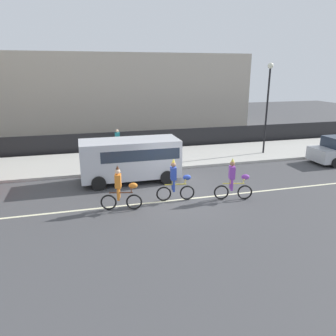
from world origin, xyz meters
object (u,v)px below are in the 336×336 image
(parade_cyclist_orange, at_px, (121,191))
(parked_van_silver, at_px, (131,157))
(pedestrian_onlooker, at_px, (118,141))
(street_lamp_post, at_px, (268,95))
(parade_cyclist_cobalt, at_px, (176,182))
(parade_cyclist_purple, at_px, (234,182))

(parade_cyclist_orange, height_order, parked_van_silver, parked_van_silver)
(pedestrian_onlooker, bearing_deg, street_lamp_post, -14.88)
(parade_cyclist_cobalt, height_order, pedestrian_onlooker, parade_cyclist_cobalt)
(parked_van_silver, xyz_separation_m, street_lamp_post, (9.53, 3.03, 2.71))
(parade_cyclist_orange, xyz_separation_m, parked_van_silver, (1.01, 3.58, 0.44))
(parade_cyclist_purple, height_order, street_lamp_post, street_lamp_post)
(parked_van_silver, height_order, pedestrian_onlooker, parked_van_silver)
(parade_cyclist_cobalt, distance_m, street_lamp_post, 10.69)
(parade_cyclist_orange, relative_size, parade_cyclist_purple, 1.00)
(pedestrian_onlooker, bearing_deg, parade_cyclist_orange, -96.02)
(parade_cyclist_cobalt, height_order, street_lamp_post, street_lamp_post)
(parade_cyclist_orange, bearing_deg, street_lamp_post, 32.11)
(parade_cyclist_orange, xyz_separation_m, street_lamp_post, (10.54, 6.62, 3.15))
(parked_van_silver, bearing_deg, parade_cyclist_purple, -43.70)
(parade_cyclist_cobalt, xyz_separation_m, parade_cyclist_purple, (2.51, -0.57, 0.00))
(parade_cyclist_orange, distance_m, parked_van_silver, 3.75)
(parked_van_silver, relative_size, street_lamp_post, 0.85)
(parade_cyclist_purple, xyz_separation_m, pedestrian_onlooker, (-3.99, 9.35, 0.17))
(street_lamp_post, bearing_deg, parked_van_silver, -162.35)
(parade_cyclist_cobalt, distance_m, parade_cyclist_purple, 2.58)
(pedestrian_onlooker, bearing_deg, parade_cyclist_cobalt, -80.42)
(parade_cyclist_orange, relative_size, street_lamp_post, 0.33)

